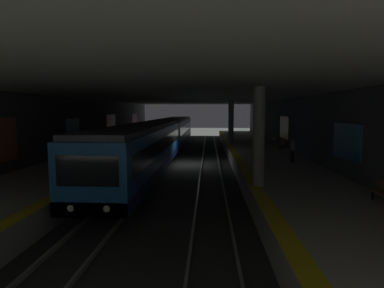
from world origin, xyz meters
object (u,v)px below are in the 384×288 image
object	(u,v)px
bench_right_near	(58,153)
backpack_on_floor	(108,153)
bench_left_mid	(281,144)
bench_right_far	(100,141)
suitcase_rolling	(97,144)
person_waiting_near	(72,146)
person_standing_far	(127,136)
trash_bin	(63,156)
bench_right_mid	(83,146)
pillar_far	(231,122)
bench_left_far	(273,140)
metro_train	(165,137)
person_walking_mid	(293,149)
pillar_near	(259,137)

from	to	relation	value
bench_right_near	backpack_on_floor	world-z (taller)	bench_right_near
bench_left_mid	backpack_on_floor	distance (m)	15.04
bench_right_far	suitcase_rolling	distance (m)	1.55
person_waiting_near	person_standing_far	bearing A→B (deg)	-9.86
person_waiting_near	person_standing_far	size ratio (longest dim) A/B	1.05
bench_right_near	bench_right_far	xyz separation A→B (m)	(9.03, 0.00, 0.00)
person_standing_far	trash_bin	size ratio (longest dim) A/B	1.83
bench_right_near	bench_right_mid	xyz separation A→B (m)	(4.65, 0.00, 0.00)
pillar_far	bench_left_far	xyz separation A→B (m)	(-0.82, -4.18, -1.75)
bench_right_far	trash_bin	xyz separation A→B (m)	(-9.95, -0.73, -0.10)
metro_train	bench_right_near	size ratio (longest dim) A/B	23.65
backpack_on_floor	suitcase_rolling	bearing A→B (deg)	27.64
trash_bin	person_standing_far	bearing A→B (deg)	-6.17
bench_left_far	person_walking_mid	xyz separation A→B (m)	(-11.09, 0.86, 0.38)
metro_train	person_walking_mid	size ratio (longest dim) A/B	24.21
pillar_near	bench_right_far	distance (m)	20.77
pillar_far	bench_right_near	size ratio (longest dim) A/B	2.68
suitcase_rolling	person_walking_mid	bearing A→B (deg)	-115.72
person_waiting_near	backpack_on_floor	size ratio (longest dim) A/B	4.06
bench_right_mid	person_standing_far	size ratio (longest dim) A/B	1.09
person_waiting_near	person_walking_mid	distance (m)	15.96
bench_right_near	bench_right_mid	distance (m)	4.65
person_waiting_near	bench_right_mid	bearing A→B (deg)	6.32
pillar_far	trash_bin	world-z (taller)	pillar_far
metro_train	backpack_on_floor	world-z (taller)	metro_train
pillar_far	bench_left_far	size ratio (longest dim) A/B	2.68
bench_right_near	person_waiting_near	world-z (taller)	person_waiting_near
bench_left_mid	person_waiting_near	xyz separation A→B (m)	(-5.59, 16.72, 0.35)
bench_right_mid	person_standing_far	world-z (taller)	person_standing_far
person_waiting_near	person_walking_mid	world-z (taller)	person_walking_mid
suitcase_rolling	metro_train	bearing A→B (deg)	-77.07
bench_right_mid	trash_bin	distance (m)	5.62
backpack_on_floor	metro_train	bearing A→B (deg)	-30.99
metro_train	bench_left_far	bearing A→B (deg)	-79.62
bench_right_far	person_walking_mid	distance (m)	18.66
suitcase_rolling	bench_left_far	bearing A→B (deg)	-78.69
bench_left_mid	bench_right_mid	xyz separation A→B (m)	(-2.46, 17.07, 0.00)
bench_left_mid	bench_right_near	bearing A→B (deg)	112.59
pillar_far	bench_right_near	world-z (taller)	pillar_far
bench_right_mid	bench_right_far	xyz separation A→B (m)	(4.38, 0.00, 0.00)
bench_left_mid	person_standing_far	world-z (taller)	person_standing_far
bench_right_mid	bench_right_far	world-z (taller)	same
bench_right_mid	person_waiting_near	world-z (taller)	person_waiting_near
metro_train	person_waiting_near	size ratio (longest dim) A/B	24.75
pillar_near	bench_right_near	world-z (taller)	pillar_near
pillar_far	trash_bin	xyz separation A→B (m)	(-12.62, 12.15, -1.85)
bench_left_mid	backpack_on_floor	world-z (taller)	bench_left_mid
person_waiting_near	backpack_on_floor	distance (m)	2.73
person_walking_mid	person_standing_far	bearing A→B (deg)	50.54
pillar_near	bench_right_near	distance (m)	14.85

